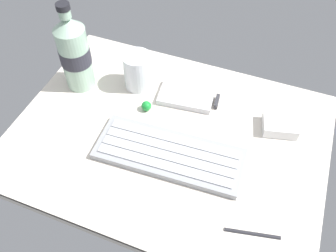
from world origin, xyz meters
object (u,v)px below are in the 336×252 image
object	(u,v)px
keyboard	(169,154)
water_bottle	(75,53)
juice_cup	(138,72)
trackball_mouse	(146,106)
charger_block	(280,125)
stylus_pen	(253,233)
handheld_device	(189,96)

from	to	relation	value
keyboard	water_bottle	bearing A→B (deg)	155.76
keyboard	juice_cup	size ratio (longest dim) A/B	3.47
juice_cup	trackball_mouse	xyz separation A→B (cm)	(4.77, -6.50, -2.81)
juice_cup	charger_block	bearing A→B (deg)	-2.60
charger_block	stylus_pen	bearing A→B (deg)	-90.10
trackball_mouse	stylus_pen	xyz separation A→B (cm)	(28.04, -19.60, -0.75)
water_bottle	handheld_device	bearing A→B (deg)	9.95
keyboard	handheld_device	xyz separation A→B (cm)	(-1.46, 16.33, -0.08)
keyboard	stylus_pen	size ratio (longest dim) A/B	3.11
water_bottle	charger_block	xyz separation A→B (cm)	(45.47, 2.88, -7.81)
juice_cup	stylus_pen	bearing A→B (deg)	-38.49
juice_cup	charger_block	xyz separation A→B (cm)	(32.86, -1.49, -2.71)
keyboard	charger_block	bearing A→B (deg)	37.99
keyboard	handheld_device	distance (cm)	16.39
juice_cup	trackball_mouse	distance (cm)	8.53
water_bottle	charger_block	world-z (taller)	water_bottle
keyboard	trackball_mouse	xyz separation A→B (cm)	(-9.12, 9.81, 0.29)
trackball_mouse	water_bottle	bearing A→B (deg)	173.03
trackball_mouse	handheld_device	bearing A→B (deg)	40.40
juice_cup	trackball_mouse	bearing A→B (deg)	-53.72
handheld_device	charger_block	bearing A→B (deg)	-4.24
stylus_pen	handheld_device	bearing A→B (deg)	115.99
juice_cup	water_bottle	world-z (taller)	water_bottle
charger_block	water_bottle	bearing A→B (deg)	-176.38
keyboard	stylus_pen	distance (cm)	21.31
keyboard	trackball_mouse	distance (cm)	13.40
handheld_device	water_bottle	world-z (taller)	water_bottle
water_bottle	stylus_pen	xyz separation A→B (cm)	(45.42, -21.72, -8.66)
handheld_device	stylus_pen	xyz separation A→B (cm)	(20.39, -26.12, -0.38)
handheld_device	trackball_mouse	bearing A→B (deg)	-139.60
trackball_mouse	charger_block	bearing A→B (deg)	10.10
trackball_mouse	stylus_pen	size ratio (longest dim) A/B	0.23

